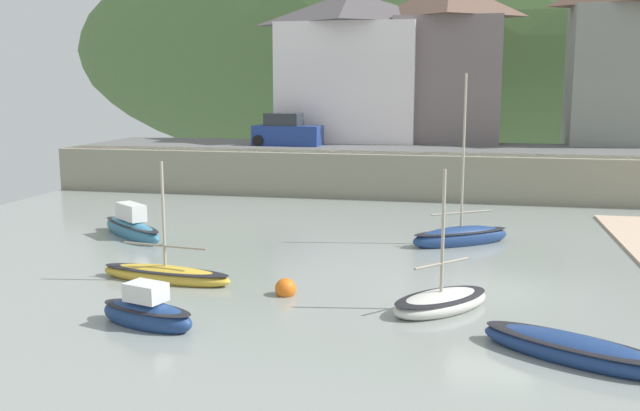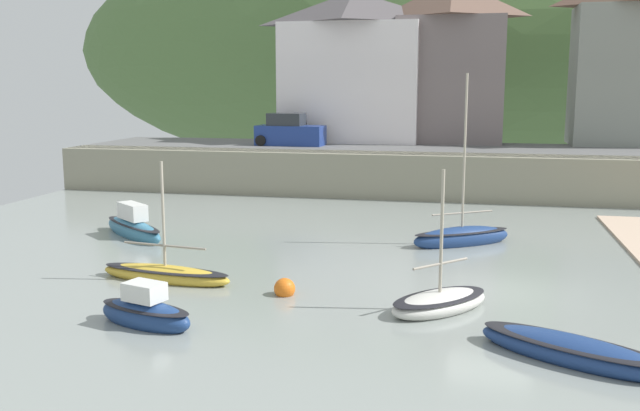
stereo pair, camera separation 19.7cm
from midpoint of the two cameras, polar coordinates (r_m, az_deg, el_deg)
quay_seawall at (r=38.76m, az=13.35°, el=2.52°), size 48.00×9.40×2.40m
hillside_backdrop at (r=76.30m, az=10.46°, el=12.27°), size 80.00×44.00×27.50m
waterfront_building_left at (r=46.82m, az=2.82°, el=11.20°), size 9.08×6.23×9.56m
waterfront_building_centre at (r=46.21m, az=10.63°, el=11.41°), size 6.87×5.00×10.06m
waterfront_building_right at (r=47.13m, az=24.12°, el=11.06°), size 7.17×4.50×10.62m
sailboat_far_left at (r=18.66m, az=-13.63°, el=-8.41°), size 2.98×1.74×1.31m
motorboat_with_cabin at (r=22.64m, az=-12.13°, el=-5.41°), size 4.58×1.62×3.89m
rowboat_small_beached at (r=16.98m, az=19.94°, el=-10.94°), size 4.38×3.18×0.71m
dinghy_open_wooden at (r=19.62m, az=9.92°, el=-7.68°), size 3.21×3.33×4.00m
sailboat_tall_mast at (r=29.37m, az=-14.66°, el=-1.71°), size 4.10×3.56×1.56m
sailboat_blue_trim at (r=27.57m, az=11.57°, el=-2.47°), size 4.02×3.15×6.67m
parked_car_near_slipway at (r=43.15m, az=-2.34°, el=5.95°), size 4.18×1.91×1.95m
mooring_buoy at (r=20.70m, az=-2.60°, el=-6.72°), size 0.63×0.63×0.63m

